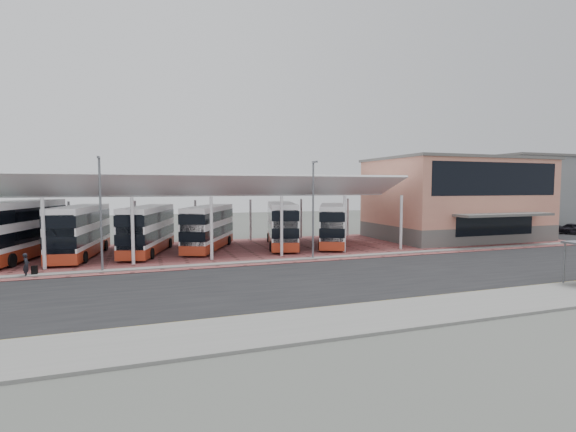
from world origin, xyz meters
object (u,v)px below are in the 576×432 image
object	(u,v)px
bus_1	(80,232)
pedestrian	(26,265)
bus_2	(148,230)
bus_5	(332,225)
bus_3	(209,228)
bus_4	(282,225)
bus_0	(19,230)
terminal	(455,198)

from	to	relation	value
bus_1	pedestrian	size ratio (longest dim) A/B	6.81
bus_2	bus_5	world-z (taller)	bus_2
bus_1	bus_3	distance (m)	10.94
bus_1	bus_4	world-z (taller)	bus_4
bus_5	pedestrian	world-z (taller)	bus_5
bus_0	pedestrian	xyz separation A→B (m)	(2.30, -7.90, -1.59)
terminal	bus_5	distance (m)	16.36
pedestrian	terminal	bearing A→B (deg)	-82.05
bus_4	terminal	bearing A→B (deg)	14.39
bus_1	pedestrian	distance (m)	8.03
terminal	bus_0	size ratio (longest dim) A/B	1.54
bus_1	bus_2	world-z (taller)	bus_1
terminal	bus_4	xyz separation A→B (m)	(-21.21, 0.01, -2.44)
bus_1	bus_5	bearing A→B (deg)	6.85
bus_0	bus_1	size ratio (longest dim) A/B	1.11
bus_0	bus_5	bearing A→B (deg)	11.64
bus_5	terminal	bearing A→B (deg)	28.60
bus_1	bus_2	xyz separation A→B (m)	(5.43, 0.19, -0.06)
terminal	bus_4	bearing A→B (deg)	179.98
bus_0	bus_4	xyz separation A→B (m)	(22.66, 0.03, -0.22)
bus_2	bus_4	distance (m)	12.64
bus_5	bus_4	bearing A→B (deg)	-165.41
terminal	bus_5	bearing A→B (deg)	-176.64
bus_0	bus_1	bearing A→B (deg)	9.48
bus_4	bus_5	xyz separation A→B (m)	(5.08, -0.96, -0.11)
bus_2	bus_5	size ratio (longest dim) A/B	1.04
bus_1	bus_4	size ratio (longest dim) A/B	0.99
terminal	bus_1	world-z (taller)	terminal
bus_3	bus_4	distance (m)	7.16
bus_4	bus_5	bearing A→B (deg)	3.76
bus_4	bus_1	bearing A→B (deg)	-164.46
bus_3	bus_2	bearing A→B (deg)	-149.79
bus_2	bus_4	bearing A→B (deg)	16.91
bus_0	bus_5	size ratio (longest dim) A/B	1.19
terminal	pedestrian	distance (m)	42.49
bus_0	bus_3	world-z (taller)	bus_0
bus_5	pedestrian	xyz separation A→B (m)	(-25.43, -6.98, -1.26)
bus_1	pedestrian	bearing A→B (deg)	-98.49
bus_0	bus_5	xyz separation A→B (m)	(27.73, -0.93, -0.33)
bus_0	bus_2	size ratio (longest dim) A/B	1.14
bus_4	pedestrian	world-z (taller)	bus_4
terminal	pedestrian	bearing A→B (deg)	-169.21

